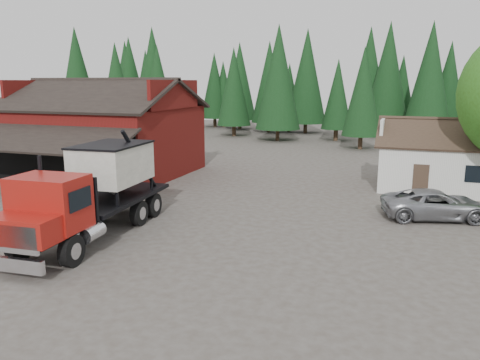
% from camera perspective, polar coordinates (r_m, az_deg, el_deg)
% --- Properties ---
extents(ground, '(120.00, 120.00, 0.00)m').
position_cam_1_polar(ground, '(23.44, -8.00, -5.27)').
color(ground, '#453D36').
rests_on(ground, ground).
extents(red_barn, '(12.80, 13.63, 7.18)m').
position_cam_1_polar(red_barn, '(36.91, -16.20, 4.91)').
color(red_barn, '#631011').
rests_on(red_barn, ground).
extents(farmhouse, '(8.60, 6.42, 4.65)m').
position_cam_1_polar(farmhouse, '(33.27, 23.71, 1.88)').
color(farmhouse, silver).
rests_on(farmhouse, ground).
extents(conifer_backdrop, '(76.00, 16.00, 16.00)m').
position_cam_1_polar(conifer_backdrop, '(63.05, 10.03, 5.44)').
color(conifer_backdrop, black).
rests_on(conifer_backdrop, ground).
extents(near_pine_a, '(4.40, 4.40, 11.40)m').
position_cam_1_polar(near_pine_a, '(57.81, -14.81, 11.02)').
color(near_pine_a, '#382619').
rests_on(near_pine_a, ground).
extents(near_pine_b, '(3.96, 3.96, 10.40)m').
position_cam_1_polar(near_pine_b, '(49.99, 14.76, 10.37)').
color(near_pine_b, '#382619').
rests_on(near_pine_b, ground).
extents(near_pine_d, '(5.28, 5.28, 13.40)m').
position_cam_1_polar(near_pine_d, '(55.71, 4.70, 12.38)').
color(near_pine_d, '#382619').
rests_on(near_pine_d, ground).
extents(feed_truck, '(3.59, 10.42, 4.63)m').
position_cam_1_polar(feed_truck, '(21.84, -17.53, -1.11)').
color(feed_truck, black).
rests_on(feed_truck, ground).
extents(silver_car, '(5.81, 3.79, 1.49)m').
position_cam_1_polar(silver_car, '(25.86, 22.81, -2.77)').
color(silver_car, '#97999E').
rests_on(silver_car, ground).
extents(equip_box, '(1.11, 1.29, 0.60)m').
position_cam_1_polar(equip_box, '(22.40, -25.90, -6.40)').
color(equip_box, maroon).
rests_on(equip_box, ground).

